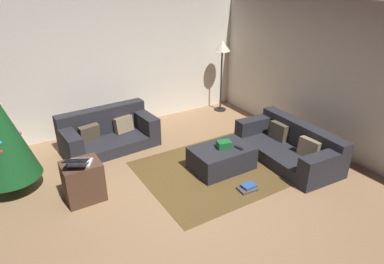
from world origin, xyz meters
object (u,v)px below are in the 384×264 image
(gift_box, at_px, (224,145))
(christmas_tree, at_px, (0,133))
(book_stack, at_px, (248,188))
(tv_remote, at_px, (239,148))
(laptop, at_px, (79,162))
(couch_left, at_px, (108,133))
(ottoman, at_px, (222,158))
(side_table, at_px, (83,181))
(couch_right, at_px, (291,146))
(corner_lamp, at_px, (222,51))

(gift_box, xyz_separation_m, christmas_tree, (-3.04, 1.14, 0.49))
(christmas_tree, relative_size, book_stack, 5.97)
(tv_remote, bearing_deg, laptop, 161.54)
(couch_left, relative_size, gift_box, 7.89)
(ottoman, distance_m, gift_box, 0.25)
(christmas_tree, distance_m, side_table, 1.32)
(couch_right, xyz_separation_m, christmas_tree, (-4.23, 1.48, 0.69))
(book_stack, bearing_deg, laptop, 154.88)
(couch_left, distance_m, ottoman, 2.21)
(ottoman, relative_size, laptop, 2.03)
(laptop, relative_size, corner_lamp, 0.30)
(couch_left, distance_m, corner_lamp, 3.15)
(side_table, height_order, corner_lamp, corner_lamp)
(couch_right, bearing_deg, side_table, 81.78)
(side_table, bearing_deg, christmas_tree, 137.59)
(gift_box, height_order, laptop, laptop)
(ottoman, bearing_deg, tv_remote, -36.26)
(couch_right, distance_m, side_table, 3.45)
(couch_left, xyz_separation_m, christmas_tree, (-1.67, -0.63, 0.66))
(christmas_tree, bearing_deg, couch_right, -19.27)
(gift_box, relative_size, book_stack, 0.76)
(christmas_tree, height_order, laptop, christmas_tree)
(ottoman, relative_size, christmas_tree, 0.57)
(tv_remote, xyz_separation_m, book_stack, (-0.24, -0.56, -0.36))
(ottoman, distance_m, christmas_tree, 3.30)
(ottoman, relative_size, tv_remote, 6.19)
(ottoman, height_order, book_stack, ottoman)
(side_table, distance_m, laptop, 0.35)
(couch_right, height_order, gift_box, couch_right)
(gift_box, bearing_deg, couch_left, 127.59)
(couch_right, relative_size, laptop, 3.91)
(gift_box, relative_size, side_table, 0.38)
(couch_left, bearing_deg, laptop, 55.91)
(side_table, distance_m, book_stack, 2.40)
(gift_box, relative_size, tv_remote, 1.37)
(couch_left, xyz_separation_m, side_table, (-0.82, -1.41, 0.01))
(couch_left, distance_m, gift_box, 2.24)
(couch_right, bearing_deg, gift_box, 77.67)
(gift_box, xyz_separation_m, book_stack, (-0.06, -0.70, -0.41))
(couch_right, bearing_deg, laptop, 82.71)
(ottoman, bearing_deg, corner_lamp, 54.47)
(christmas_tree, bearing_deg, laptop, -45.19)
(laptop, bearing_deg, book_stack, -25.12)
(corner_lamp, bearing_deg, laptop, -153.13)
(gift_box, bearing_deg, book_stack, -94.52)
(couch_right, distance_m, corner_lamp, 2.83)
(side_table, xyz_separation_m, corner_lamp, (3.74, 1.86, 1.11))
(ottoman, bearing_deg, couch_left, 127.29)
(ottoman, height_order, corner_lamp, corner_lamp)
(tv_remote, relative_size, laptop, 0.33)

